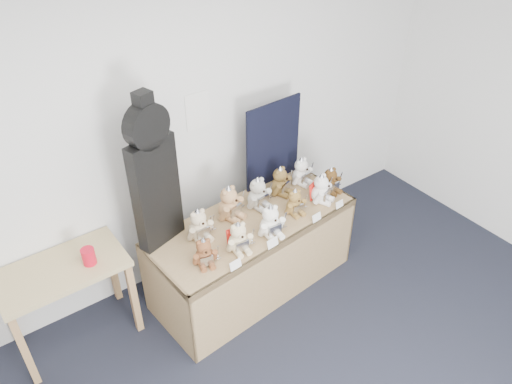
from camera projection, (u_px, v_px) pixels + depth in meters
room_shell at (198, 111)px, 3.84m from camera, size 6.00×6.00×6.00m
display_table at (258, 239)px, 3.99m from camera, size 1.75×0.85×0.71m
side_table at (64, 280)px, 3.55m from camera, size 0.88×0.49×0.73m
guitar_case at (154, 174)px, 3.42m from camera, size 0.38×0.21×1.20m
navy_board at (273, 143)px, 4.18m from camera, size 0.56×0.05×0.75m
red_cup at (89, 256)px, 3.48m from camera, size 0.10×0.10×0.13m
teddy_front_far_left at (204, 253)px, 3.49m from camera, size 0.20×0.19×0.25m
teddy_front_left at (239, 238)px, 3.61m from camera, size 0.22×0.20×0.27m
teddy_front_centre at (271, 222)px, 3.74m from camera, size 0.24×0.20×0.29m
teddy_front_right at (295, 203)px, 3.97m from camera, size 0.20×0.16×0.24m
teddy_front_far_right at (321, 189)px, 4.09m from camera, size 0.23×0.22×0.28m
teddy_front_end at (331, 181)px, 4.21m from camera, size 0.21×0.18×0.26m
teddy_back_left at (199, 226)px, 3.71m from camera, size 0.23×0.19×0.29m
teddy_back_centre_left at (230, 204)px, 3.91m from camera, size 0.26×0.24×0.32m
teddy_back_centre_right at (258, 194)px, 4.03m from camera, size 0.25×0.21×0.30m
teddy_back_right at (281, 182)px, 4.18m from camera, size 0.23×0.22×0.28m
teddy_back_end at (301, 172)px, 4.31m from camera, size 0.23×0.19×0.27m
teddy_back_far_left at (198, 225)px, 3.74m from camera, size 0.20×0.16×0.25m
entry_card_a at (236, 265)px, 3.49m from camera, size 0.10×0.03×0.07m
entry_card_b at (273, 243)px, 3.67m from camera, size 0.10×0.03×0.07m
entry_card_c at (317, 217)px, 3.92m from camera, size 0.09×0.03×0.06m
entry_card_d at (339, 204)px, 4.06m from camera, size 0.08×0.03×0.06m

